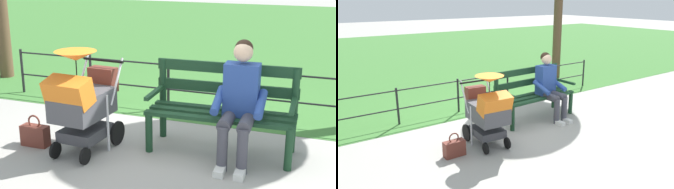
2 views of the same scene
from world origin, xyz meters
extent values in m
plane|color=#9E9B93|center=(0.00, 0.00, 0.00)|extent=(60.00, 60.00, 0.00)
cube|color=#3D7533|center=(0.00, -8.80, 0.00)|extent=(40.00, 16.00, 0.01)
cube|color=#193D23|center=(-0.43, -0.18, 0.45)|extent=(1.60, 0.16, 0.04)
cube|color=#193D23|center=(-0.44, 0.00, 0.45)|extent=(1.60, 0.16, 0.04)
cube|color=#193D23|center=(-0.45, 0.18, 0.45)|extent=(1.60, 0.16, 0.04)
cube|color=#193D23|center=(-0.43, -0.28, 0.67)|extent=(1.60, 0.10, 0.12)
cube|color=#193D23|center=(-0.43, -0.28, 0.90)|extent=(1.60, 0.10, 0.12)
cylinder|color=#193D23|center=(-1.20, 0.17, 0.23)|extent=(0.08, 0.08, 0.45)
cylinder|color=#193D23|center=(-1.18, -0.31, 0.47)|extent=(0.08, 0.08, 0.95)
cube|color=#193D23|center=(-1.19, -0.03, 0.63)|extent=(0.07, 0.56, 0.04)
cylinder|color=#193D23|center=(0.30, 0.23, 0.23)|extent=(0.08, 0.08, 0.45)
cylinder|color=#193D23|center=(0.32, -0.25, 0.47)|extent=(0.08, 0.08, 0.95)
cube|color=#193D23|center=(0.31, 0.03, 0.63)|extent=(0.07, 0.56, 0.04)
cylinder|color=#42424C|center=(-0.77, 0.22, 0.47)|extent=(0.16, 0.41, 0.14)
cylinder|color=#42424C|center=(-0.57, 0.22, 0.47)|extent=(0.16, 0.41, 0.14)
cylinder|color=#42424C|center=(-0.77, 0.42, 0.24)|extent=(0.11, 0.11, 0.47)
cylinder|color=#42424C|center=(-0.57, 0.42, 0.24)|extent=(0.11, 0.11, 0.47)
cube|color=silver|center=(-0.78, 0.50, 0.04)|extent=(0.11, 0.22, 0.07)
cube|color=silver|center=(-0.58, 0.50, 0.04)|extent=(0.11, 0.22, 0.07)
cube|color=#284793|center=(-0.66, 0.00, 0.75)|extent=(0.37, 0.23, 0.56)
cylinder|color=#284793|center=(-0.88, 0.11, 0.65)|extent=(0.11, 0.43, 0.23)
cylinder|color=#284793|center=(-0.44, 0.13, 0.65)|extent=(0.11, 0.43, 0.23)
sphere|color=beige|center=(-0.66, 0.00, 1.15)|extent=(0.20, 0.20, 0.20)
sphere|color=black|center=(-0.66, -0.03, 1.18)|extent=(0.19, 0.19, 0.19)
cylinder|color=black|center=(0.72, 0.18, 0.14)|extent=(0.05, 0.28, 0.28)
cylinder|color=black|center=(1.18, 0.15, 0.14)|extent=(0.05, 0.28, 0.28)
cylinder|color=black|center=(0.80, 0.77, 0.09)|extent=(0.04, 0.18, 0.18)
cylinder|color=black|center=(1.18, 0.75, 0.09)|extent=(0.04, 0.18, 0.18)
cube|color=#38383D|center=(0.97, 0.46, 0.22)|extent=(0.45, 0.55, 0.12)
cylinder|color=silver|center=(0.73, 0.38, 0.33)|extent=(0.03, 0.03, 0.65)
cylinder|color=silver|center=(1.19, 0.35, 0.33)|extent=(0.03, 0.03, 0.65)
cube|color=#47474C|center=(0.97, 0.48, 0.55)|extent=(0.50, 0.71, 0.28)
cube|color=orange|center=(0.98, 0.72, 0.75)|extent=(0.50, 0.34, 0.33)
cylinder|color=black|center=(0.94, 0.04, 0.95)|extent=(0.52, 0.06, 0.03)
cylinder|color=silver|center=(0.71, 0.16, 0.75)|extent=(0.05, 0.30, 0.49)
cylinder|color=silver|center=(1.17, 0.13, 0.75)|extent=(0.05, 0.30, 0.49)
cone|color=orange|center=(0.97, 0.56, 1.10)|extent=(0.47, 0.47, 0.10)
cylinder|color=black|center=(0.97, 0.56, 0.92)|extent=(0.01, 0.01, 0.30)
cube|color=brown|center=(0.94, 0.06, 0.73)|extent=(0.33, 0.18, 0.28)
cube|color=brown|center=(1.59, 0.54, 0.12)|extent=(0.32, 0.14, 0.24)
torus|color=brown|center=(1.59, 0.54, 0.29)|extent=(0.16, 0.02, 0.16)
cylinder|color=black|center=(-0.62, -1.22, 0.35)|extent=(0.04, 0.04, 0.70)
cylinder|color=black|center=(0.62, -1.22, 0.35)|extent=(0.04, 0.04, 0.70)
cylinder|color=black|center=(1.85, -1.22, 0.35)|extent=(0.04, 0.04, 0.70)
cylinder|color=black|center=(3.09, -1.22, 0.35)|extent=(0.04, 0.04, 0.70)
cylinder|color=black|center=(0.00, -1.22, 0.65)|extent=(6.17, 0.02, 0.02)
cylinder|color=black|center=(0.00, -1.22, 0.30)|extent=(6.17, 0.02, 0.02)
camera|label=1|loc=(-1.56, 4.59, 2.08)|focal=49.18mm
camera|label=2|loc=(3.53, 4.64, 2.26)|focal=35.39mm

